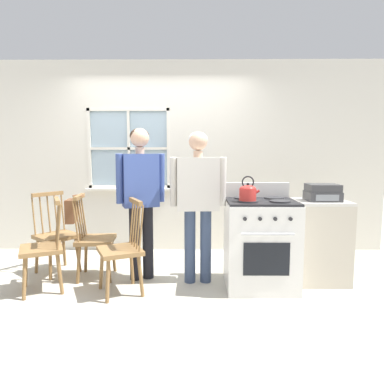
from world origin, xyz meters
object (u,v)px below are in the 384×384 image
Objects in this scene: stove at (260,243)px; handbag at (72,210)px; person_elderly_left at (141,189)px; chair_by_window at (94,240)px; person_teen_center at (198,192)px; potted_plant at (133,181)px; side_counter at (320,241)px; chair_center_cluster at (122,250)px; chair_near_stove at (44,249)px; chair_near_wall at (56,236)px; stereo at (323,193)px; kettle at (248,192)px.

stove is 2.10m from handbag.
chair_by_window is at bearing 157.31° from person_elderly_left.
person_teen_center is 4.75× the size of potted_plant.
chair_by_window is at bearing 178.26° from side_counter.
chair_by_window is at bearing -161.10° from chair_center_cluster.
potted_plant is (-0.92, 1.21, 0.02)m from person_teen_center.
person_elderly_left reaches higher than chair_center_cluster.
chair_by_window is at bearing 107.42° from chair_near_stove.
chair_by_window is at bearing -103.06° from potted_plant.
chair_near_wall is at bearing 145.06° from handbag.
side_counter is at bearing 90.00° from stereo.
potted_plant is at bearing 123.95° from person_teen_center.
stove is (0.66, -0.11, -0.52)m from person_teen_center.
person_elderly_left is 1.18m from kettle.
stereo is at bearing 11.56° from stove.
stereo is at bearing 73.72° from chair_center_cluster.
chair_near_wall is at bearing 165.41° from chair_near_stove.
handbag is at bearing -147.22° from chair_center_cluster.
stereo is (0.85, 0.27, -0.04)m from kettle.
chair_center_cluster is at bearing -172.53° from stove.
handbag is at bearing 178.82° from side_counter.
stove reaches higher than handbag.
chair_center_cluster is 2.20m from stereo.
chair_by_window is 1.00× the size of chair_near_stove.
person_teen_center reaches higher than stove.
chair_near_stove and handbag have the same top height.
person_teen_center is 6.62× the size of kettle.
stereo is (0.00, -0.02, 0.54)m from side_counter.
stove is (1.42, 0.19, 0.03)m from chair_center_cluster.
stove is 3.15× the size of potted_plant.
potted_plant is 1.12× the size of handbag.
chair_near_stove is 2.16m from kettle.
kettle is (1.26, 0.05, 0.59)m from chair_center_cluster.
chair_near_wall is 0.55m from chair_near_stove.
person_teen_center is at bearing -59.85° from chair_near_wall.
stove reaches higher than side_counter.
chair_center_cluster is at bearing -170.64° from side_counter.
kettle is 2.03m from potted_plant.
potted_plant is at bearing 66.22° from handbag.
chair_center_cluster is at bearing -171.19° from stereo.
chair_near_wall is at bearing 170.12° from stove.
stereo is (1.97, -0.07, -0.03)m from person_elderly_left.
chair_by_window is 2.79× the size of stereo.
side_counter is (1.34, 0.05, -0.54)m from person_teen_center.
stove is (2.24, 0.13, 0.03)m from chair_near_stove.
handbag is at bearing -84.76° from chair_near_wall.
kettle reaches higher than chair_center_cluster.
side_counter is at bearing -27.04° from potted_plant.
chair_center_cluster is 0.82m from chair_near_stove.
chair_near_wall is 3.08m from stereo.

